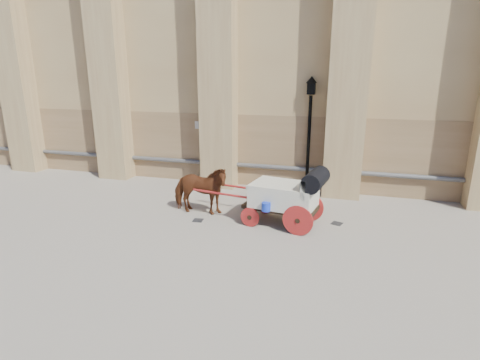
% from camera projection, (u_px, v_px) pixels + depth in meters
% --- Properties ---
extents(ground, '(90.00, 90.00, 0.00)m').
position_uv_depth(ground, '(213.00, 218.00, 12.43)').
color(ground, gray).
rests_on(ground, ground).
extents(horse, '(2.04, 0.98, 1.70)m').
position_uv_depth(horse, '(200.00, 190.00, 12.57)').
color(horse, maroon).
rests_on(horse, ground).
extents(carriage, '(4.41, 1.82, 1.88)m').
position_uv_depth(carriage, '(288.00, 194.00, 11.58)').
color(carriage, black).
rests_on(carriage, ground).
extents(street_lamp, '(0.42, 0.42, 4.53)m').
position_uv_depth(street_lamp, '(309.00, 132.00, 14.54)').
color(street_lamp, black).
rests_on(street_lamp, ground).
extents(drain_grate_near, '(0.35, 0.35, 0.01)m').
position_uv_depth(drain_grate_near, '(198.00, 220.00, 12.20)').
color(drain_grate_near, black).
rests_on(drain_grate_near, ground).
extents(drain_grate_far, '(0.41, 0.41, 0.01)m').
position_uv_depth(drain_grate_far, '(337.00, 223.00, 11.94)').
color(drain_grate_far, black).
rests_on(drain_grate_far, ground).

